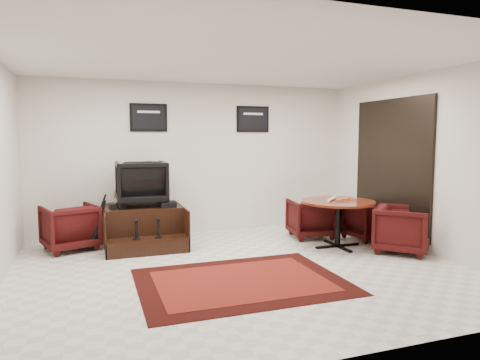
% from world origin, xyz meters
% --- Properties ---
extents(ground, '(6.00, 6.00, 0.00)m').
position_xyz_m(ground, '(0.00, 0.00, 0.00)').
color(ground, white).
rests_on(ground, ground).
extents(room_shell, '(6.02, 5.02, 2.81)m').
position_xyz_m(room_shell, '(0.41, 0.12, 1.79)').
color(room_shell, beige).
rests_on(room_shell, ground).
extents(area_rug, '(2.54, 1.90, 0.01)m').
position_xyz_m(area_rug, '(-0.17, -0.47, 0.01)').
color(area_rug, black).
rests_on(area_rug, ground).
extents(shine_podium, '(1.27, 1.31, 0.65)m').
position_xyz_m(shine_podium, '(-1.11, 1.81, 0.30)').
color(shine_podium, black).
rests_on(shine_podium, ground).
extents(shine_chair, '(0.82, 0.77, 0.84)m').
position_xyz_m(shine_chair, '(-1.11, 1.95, 1.07)').
color(shine_chair, black).
rests_on(shine_chair, shine_podium).
extents(shoes_pair, '(0.23, 0.26, 0.09)m').
position_xyz_m(shoes_pair, '(-1.54, 1.73, 0.70)').
color(shoes_pair, black).
rests_on(shoes_pair, shine_podium).
extents(polish_kit, '(0.26, 0.19, 0.08)m').
position_xyz_m(polish_kit, '(-0.73, 1.57, 0.70)').
color(polish_kit, black).
rests_on(polish_kit, shine_podium).
extents(umbrella_black, '(0.31, 0.12, 0.83)m').
position_xyz_m(umbrella_black, '(-1.83, 1.73, 0.41)').
color(umbrella_black, black).
rests_on(umbrella_black, ground).
extents(umbrella_hooked, '(0.34, 0.13, 0.92)m').
position_xyz_m(umbrella_hooked, '(-1.84, 1.80, 0.46)').
color(umbrella_hooked, black).
rests_on(umbrella_hooked, ground).
extents(armchair_side, '(0.97, 0.94, 0.80)m').
position_xyz_m(armchair_side, '(-2.25, 1.90, 0.40)').
color(armchair_side, black).
rests_on(armchair_side, ground).
extents(meeting_table, '(1.17, 1.17, 0.77)m').
position_xyz_m(meeting_table, '(1.89, 0.63, 0.68)').
color(meeting_table, '#4C1B0A').
rests_on(meeting_table, ground).
extents(table_chair_back, '(0.84, 0.80, 0.76)m').
position_xyz_m(table_chair_back, '(1.81, 1.39, 0.38)').
color(table_chair_back, black).
rests_on(table_chair_back, ground).
extents(table_chair_window, '(0.74, 0.78, 0.72)m').
position_xyz_m(table_chair_window, '(2.68, 0.94, 0.36)').
color(table_chair_window, black).
rests_on(table_chair_window, ground).
extents(table_chair_corner, '(1.07, 1.07, 0.80)m').
position_xyz_m(table_chair_corner, '(2.66, 0.01, 0.40)').
color(table_chair_corner, black).
rests_on(table_chair_corner, ground).
extents(paper_roll, '(0.34, 0.33, 0.05)m').
position_xyz_m(paper_roll, '(1.80, 0.68, 0.79)').
color(paper_roll, silver).
rests_on(paper_roll, meeting_table).
extents(table_clutter, '(0.56, 0.39, 0.01)m').
position_xyz_m(table_clutter, '(1.98, 0.58, 0.77)').
color(table_clutter, orange).
rests_on(table_clutter, meeting_table).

